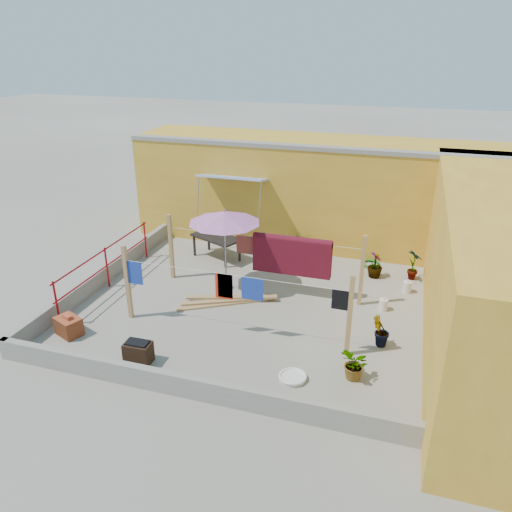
{
  "coord_description": "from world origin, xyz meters",
  "views": [
    {
      "loc": [
        3.29,
        -10.15,
        5.97
      ],
      "look_at": [
        0.02,
        0.3,
        1.17
      ],
      "focal_mm": 35.0,
      "sensor_mm": 36.0,
      "label": 1
    }
  ],
  "objects_px": {
    "water_jug_b": "(383,305)",
    "plant_back_a": "(299,245)",
    "patio_umbrella": "(224,218)",
    "water_jug_a": "(407,287)",
    "brick_stack": "(69,326)",
    "outdoor_table": "(216,239)",
    "green_hose": "(371,264)",
    "white_basin": "(293,377)",
    "brazier": "(138,352)"
  },
  "relations": [
    {
      "from": "patio_umbrella",
      "to": "water_jug_b",
      "type": "relative_size",
      "value": 6.87
    },
    {
      "from": "water_jug_b",
      "to": "white_basin",
      "type": "bearing_deg",
      "value": -114.07
    },
    {
      "from": "brazier",
      "to": "white_basin",
      "type": "bearing_deg",
      "value": 7.01
    },
    {
      "from": "patio_umbrella",
      "to": "water_jug_a",
      "type": "height_order",
      "value": "patio_umbrella"
    },
    {
      "from": "white_basin",
      "to": "plant_back_a",
      "type": "bearing_deg",
      "value": 101.69
    },
    {
      "from": "outdoor_table",
      "to": "white_basin",
      "type": "distance_m",
      "value": 6.03
    },
    {
      "from": "outdoor_table",
      "to": "brick_stack",
      "type": "distance_m",
      "value": 5.08
    },
    {
      "from": "white_basin",
      "to": "patio_umbrella",
      "type": "bearing_deg",
      "value": 128.62
    },
    {
      "from": "water_jug_a",
      "to": "plant_back_a",
      "type": "xyz_separation_m",
      "value": [
        -3.13,
        1.4,
        0.22
      ]
    },
    {
      "from": "outdoor_table",
      "to": "water_jug_b",
      "type": "bearing_deg",
      "value": -18.81
    },
    {
      "from": "white_basin",
      "to": "water_jug_b",
      "type": "height_order",
      "value": "water_jug_b"
    },
    {
      "from": "water_jug_a",
      "to": "water_jug_b",
      "type": "height_order",
      "value": "water_jug_a"
    },
    {
      "from": "water_jug_a",
      "to": "plant_back_a",
      "type": "distance_m",
      "value": 3.44
    },
    {
      "from": "outdoor_table",
      "to": "brick_stack",
      "type": "height_order",
      "value": "outdoor_table"
    },
    {
      "from": "water_jug_a",
      "to": "white_basin",
      "type": "bearing_deg",
      "value": -114.21
    },
    {
      "from": "patio_umbrella",
      "to": "water_jug_b",
      "type": "height_order",
      "value": "patio_umbrella"
    },
    {
      "from": "brick_stack",
      "to": "water_jug_a",
      "type": "relative_size",
      "value": 1.96
    },
    {
      "from": "white_basin",
      "to": "green_hose",
      "type": "relative_size",
      "value": 0.97
    },
    {
      "from": "brazier",
      "to": "water_jug_b",
      "type": "distance_m",
      "value": 5.77
    },
    {
      "from": "patio_umbrella",
      "to": "white_basin",
      "type": "height_order",
      "value": "patio_umbrella"
    },
    {
      "from": "patio_umbrella",
      "to": "white_basin",
      "type": "xyz_separation_m",
      "value": [
        2.54,
        -3.18,
        -1.88
      ]
    },
    {
      "from": "water_jug_b",
      "to": "brazier",
      "type": "bearing_deg",
      "value": -141.43
    },
    {
      "from": "patio_umbrella",
      "to": "brick_stack",
      "type": "xyz_separation_m",
      "value": [
        -2.5,
        -3.1,
        -1.72
      ]
    },
    {
      "from": "water_jug_b",
      "to": "green_hose",
      "type": "xyz_separation_m",
      "value": [
        -0.52,
        2.52,
        -0.11
      ]
    },
    {
      "from": "patio_umbrella",
      "to": "water_jug_b",
      "type": "xyz_separation_m",
      "value": [
        3.98,
        0.04,
        -1.79
      ]
    },
    {
      "from": "outdoor_table",
      "to": "brick_stack",
      "type": "bearing_deg",
      "value": -108.05
    },
    {
      "from": "water_jug_a",
      "to": "plant_back_a",
      "type": "relative_size",
      "value": 0.45
    },
    {
      "from": "water_jug_b",
      "to": "green_hose",
      "type": "height_order",
      "value": "water_jug_b"
    },
    {
      "from": "water_jug_a",
      "to": "patio_umbrella",
      "type": "bearing_deg",
      "value": -165.57
    },
    {
      "from": "water_jug_a",
      "to": "brick_stack",
      "type": "bearing_deg",
      "value": -148.67
    },
    {
      "from": "water_jug_b",
      "to": "plant_back_a",
      "type": "xyz_separation_m",
      "value": [
        -2.62,
        2.52,
        0.23
      ]
    },
    {
      "from": "water_jug_a",
      "to": "green_hose",
      "type": "relative_size",
      "value": 0.61
    },
    {
      "from": "brick_stack",
      "to": "plant_back_a",
      "type": "relative_size",
      "value": 0.89
    },
    {
      "from": "brazier",
      "to": "green_hose",
      "type": "distance_m",
      "value": 7.3
    },
    {
      "from": "patio_umbrella",
      "to": "brazier",
      "type": "height_order",
      "value": "patio_umbrella"
    },
    {
      "from": "brick_stack",
      "to": "brazier",
      "type": "distance_m",
      "value": 2.02
    },
    {
      "from": "outdoor_table",
      "to": "brick_stack",
      "type": "xyz_separation_m",
      "value": [
        -1.57,
        -4.82,
        -0.41
      ]
    },
    {
      "from": "patio_umbrella",
      "to": "water_jug_a",
      "type": "bearing_deg",
      "value": 14.43
    },
    {
      "from": "brick_stack",
      "to": "white_basin",
      "type": "height_order",
      "value": "brick_stack"
    },
    {
      "from": "patio_umbrella",
      "to": "plant_back_a",
      "type": "xyz_separation_m",
      "value": [
        1.35,
        2.56,
        -1.56
      ]
    },
    {
      "from": "brick_stack",
      "to": "white_basin",
      "type": "relative_size",
      "value": 1.23
    },
    {
      "from": "water_jug_a",
      "to": "water_jug_b",
      "type": "relative_size",
      "value": 1.05
    },
    {
      "from": "white_basin",
      "to": "water_jug_a",
      "type": "height_order",
      "value": "water_jug_a"
    },
    {
      "from": "outdoor_table",
      "to": "green_hose",
      "type": "relative_size",
      "value": 2.92
    },
    {
      "from": "brick_stack",
      "to": "water_jug_a",
      "type": "distance_m",
      "value": 8.18
    },
    {
      "from": "outdoor_table",
      "to": "green_hose",
      "type": "distance_m",
      "value": 4.51
    },
    {
      "from": "brazier",
      "to": "green_hose",
      "type": "height_order",
      "value": "brazier"
    },
    {
      "from": "patio_umbrella",
      "to": "white_basin",
      "type": "bearing_deg",
      "value": -51.38
    },
    {
      "from": "brazier",
      "to": "green_hose",
      "type": "xyz_separation_m",
      "value": [
        3.99,
        6.11,
        -0.19
      ]
    },
    {
      "from": "water_jug_b",
      "to": "plant_back_a",
      "type": "distance_m",
      "value": 3.64
    }
  ]
}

